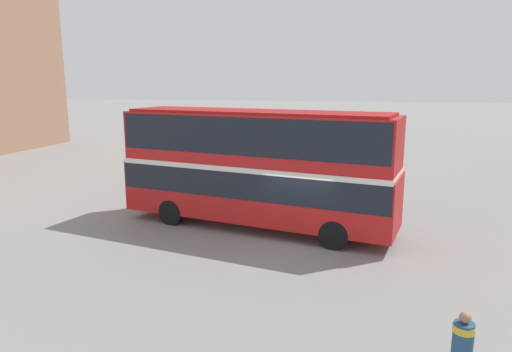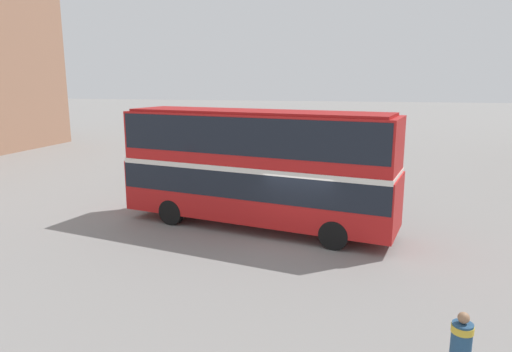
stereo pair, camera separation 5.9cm
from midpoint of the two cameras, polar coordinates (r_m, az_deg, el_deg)
ground_plane at (r=16.81m, az=5.25°, el=-8.22°), size 240.00×240.00×0.00m
double_decker_bus at (r=17.76m, az=0.10°, el=1.80°), size 11.17×4.57×4.64m
pedestrian_foreground at (r=9.73m, az=24.42°, el=-18.54°), size 0.49×0.49×1.62m
parked_car_kerb_near at (r=27.31m, az=-9.19°, el=1.26°), size 4.50×2.15×1.67m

